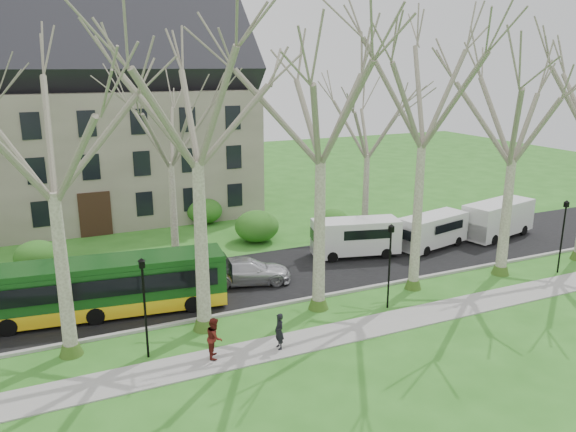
# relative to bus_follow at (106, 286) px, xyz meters

# --- Properties ---
(ground) EXTENTS (120.00, 120.00, 0.00)m
(ground) POSITION_rel_bus_follow_xyz_m (6.97, -3.99, -1.48)
(ground) COLOR #2D6D1F
(ground) RESTS_ON ground
(sidewalk) EXTENTS (70.00, 2.00, 0.06)m
(sidewalk) POSITION_rel_bus_follow_xyz_m (6.97, -6.49, -1.45)
(sidewalk) COLOR gray
(sidewalk) RESTS_ON ground
(road) EXTENTS (80.00, 8.00, 0.06)m
(road) POSITION_rel_bus_follow_xyz_m (6.97, 1.51, -1.45)
(road) COLOR black
(road) RESTS_ON ground
(curb) EXTENTS (80.00, 0.25, 0.14)m
(curb) POSITION_rel_bus_follow_xyz_m (6.97, -2.49, -1.41)
(curb) COLOR #A5A39E
(curb) RESTS_ON ground
(building) EXTENTS (26.50, 12.20, 16.00)m
(building) POSITION_rel_bus_follow_xyz_m (0.97, 20.01, 6.58)
(building) COLOR gray
(building) RESTS_ON ground
(tree_row_verge) EXTENTS (49.00, 7.00, 14.00)m
(tree_row_verge) POSITION_rel_bus_follow_xyz_m (6.97, -3.69, 5.52)
(tree_row_verge) COLOR gray
(tree_row_verge) RESTS_ON ground
(tree_row_far) EXTENTS (33.00, 7.00, 12.00)m
(tree_row_far) POSITION_rel_bus_follow_xyz_m (5.64, 7.01, 4.52)
(tree_row_far) COLOR gray
(tree_row_far) RESTS_ON ground
(lamp_row) EXTENTS (36.22, 0.22, 4.30)m
(lamp_row) POSITION_rel_bus_follow_xyz_m (6.97, -4.99, 1.09)
(lamp_row) COLOR black
(lamp_row) RESTS_ON ground
(hedges) EXTENTS (30.60, 8.60, 2.00)m
(hedges) POSITION_rel_bus_follow_xyz_m (2.31, 10.01, -0.48)
(hedges) COLOR #1F621C
(hedges) RESTS_ON ground
(bus_follow) EXTENTS (11.60, 3.69, 2.85)m
(bus_follow) POSITION_rel_bus_follow_xyz_m (0.00, 0.00, 0.00)
(bus_follow) COLOR #134415
(bus_follow) RESTS_ON road
(sedan) EXTENTS (5.22, 3.15, 1.41)m
(sedan) POSITION_rel_bus_follow_xyz_m (7.62, 0.92, -0.72)
(sedan) COLOR silver
(sedan) RESTS_ON road
(van_a) EXTENTS (5.78, 3.22, 2.38)m
(van_a) POSITION_rel_bus_follow_xyz_m (15.51, 2.40, -0.23)
(van_a) COLOR silver
(van_a) RESTS_ON road
(van_b) EXTENTS (5.41, 2.96, 2.23)m
(van_b) POSITION_rel_bus_follow_xyz_m (21.06, 1.75, -0.31)
(van_b) COLOR silver
(van_b) RESTS_ON road
(van_c) EXTENTS (6.11, 3.36, 2.52)m
(van_c) POSITION_rel_bus_follow_xyz_m (26.82, 1.82, -0.16)
(van_c) COLOR silver
(van_c) RESTS_ON road
(pedestrian_a) EXTENTS (0.39, 0.59, 1.60)m
(pedestrian_a) POSITION_rel_bus_follow_xyz_m (6.26, -6.69, -0.62)
(pedestrian_a) COLOR black
(pedestrian_a) RESTS_ON sidewalk
(pedestrian_b) EXTENTS (0.90, 1.02, 1.74)m
(pedestrian_b) POSITION_rel_bus_follow_xyz_m (3.53, -6.22, -0.56)
(pedestrian_b) COLOR #591914
(pedestrian_b) RESTS_ON sidewalk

